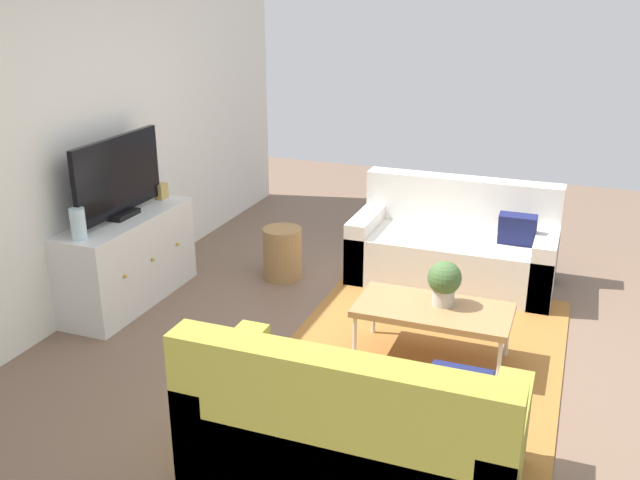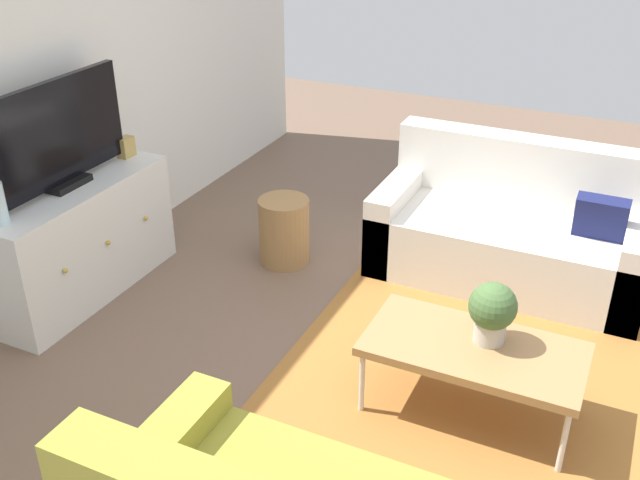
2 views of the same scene
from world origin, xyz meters
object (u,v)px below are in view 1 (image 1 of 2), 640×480
Objects in this scene: mantel_clock at (161,191)px; coffee_table at (433,311)px; glass_vase at (78,224)px; potted_plant at (444,281)px; couch_right_side at (455,248)px; flat_screen_tv at (118,178)px; wicker_basket at (282,253)px; tv_console at (129,260)px; couch_left_side at (350,435)px.

coffee_table is at bearing -103.87° from mantel_clock.
potted_plant is at bearing -78.43° from glass_vase.
couch_right_side is at bearing -50.86° from glass_vase.
glass_vase is at bearing 100.29° from coffee_table.
flat_screen_tv reaches higher than coffee_table.
glass_vase reaches higher than couch_right_side.
glass_vase is 0.50× the size of wicker_basket.
couch_right_side is 1.30× the size of tv_console.
couch_left_side is 1.00× the size of couch_right_side.
couch_left_side is 1.40m from coffee_table.
couch_left_side is 1.50m from potted_plant.
couch_right_side is 1.66× the size of flat_screen_tv.
mantel_clock reaches higher than coffee_table.
tv_console is at bearing -90.00° from flat_screen_tv.
potted_plant reaches higher than coffee_table.
couch_left_side is 2.87m from couch_right_side.
mantel_clock is at bearing 109.94° from wicker_basket.
potted_plant is at bearing -102.15° from mantel_clock.
coffee_table is at bearing -79.71° from glass_vase.
coffee_table is 2.50m from tv_console.
coffee_table is 3.35× the size of potted_plant.
glass_vase is 1.82m from wicker_basket.
tv_console reaches higher than wicker_basket.
coffee_table is (-1.48, -0.12, 0.09)m from couch_right_side.
flat_screen_tv is at bearing 132.03° from wicker_basket.
couch_right_side is 1.63× the size of coffee_table.
couch_right_side is at bearing -59.53° from tv_console.
tv_console is 2.88× the size of wicker_basket.
wicker_basket reaches higher than coffee_table.
tv_console is at bearing -180.00° from mantel_clock.
couch_right_side is at bearing -70.04° from wicker_basket.
coffee_table is at bearing -122.11° from wicker_basket.
potted_plant is 0.24× the size of tv_console.
wicker_basket is (-0.51, 1.41, -0.06)m from couch_right_side.
tv_console is 0.68m from mantel_clock.
couch_left_side reaches higher than mantel_clock.
mantel_clock is at bearing 77.85° from potted_plant.
couch_left_side is 1.30× the size of tv_console.
coffee_table is at bearing -91.86° from flat_screen_tv.
potted_plant is at bearing -90.30° from flat_screen_tv.
potted_plant is (1.46, -0.17, 0.29)m from couch_left_side.
couch_left_side is at bearing -111.58° from glass_vase.
couch_left_side is at bearing 180.00° from couch_right_side.
coffee_table is 2.61m from flat_screen_tv.
tv_console is at bearing 120.47° from couch_right_side.
flat_screen_tv is 0.59m from mantel_clock.
wicker_basket is at bearing -70.06° from mantel_clock.
tv_console is (-1.40, 2.37, 0.08)m from couch_right_side.
couch_left_side is 3.74× the size of wicker_basket.
couch_right_side is at bearing -70.05° from mantel_clock.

